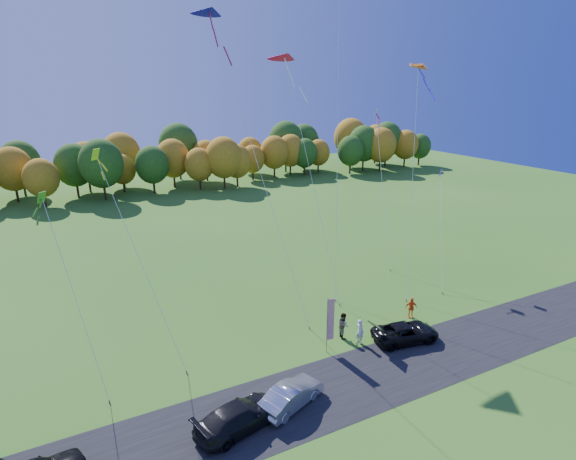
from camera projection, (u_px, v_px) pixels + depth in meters
name	position (u px, v px, depth m)	size (l,w,h in m)	color
ground	(327.00, 348.00, 31.49)	(160.00, 160.00, 0.00)	#2F6019
asphalt_strip	(360.00, 380.00, 28.10)	(90.00, 6.00, 0.01)	black
tree_line	(160.00, 191.00, 78.13)	(116.00, 12.00, 10.00)	#1E4711
black_suv	(405.00, 332.00, 32.22)	(2.24, 4.85, 1.35)	black
silver_sedan	(291.00, 395.00, 25.65)	(1.49, 4.27, 1.41)	#B0B1B5
dark_truck_a	(239.00, 416.00, 23.96)	(2.08, 5.11, 1.48)	black
person_tailgate_a	(360.00, 331.00, 31.89)	(0.68, 0.44, 1.85)	silver
person_tailgate_b	(343.00, 325.00, 32.63)	(0.93, 0.72, 1.91)	gray
person_east	(411.00, 308.00, 35.44)	(0.99, 0.41, 1.68)	#E95715
feather_flag	(330.00, 319.00, 30.38)	(0.54, 0.11, 4.09)	#999999
kite_delta_blue	(257.00, 163.00, 34.34)	(4.53, 12.00, 24.58)	#4C3F33
kite_parafoil_orange	(338.00, 121.00, 39.66)	(8.05, 11.35, 29.52)	#4C3F33
kite_delta_red	(309.00, 166.00, 37.76)	(2.79, 9.45, 21.47)	#4C3F33
kite_parafoil_rainbow	(413.00, 179.00, 39.21)	(6.77, 7.17, 19.79)	#4C3F33
kite_diamond_yellow	(140.00, 261.00, 29.12)	(3.87, 8.14, 14.00)	#4C3F33
kite_diamond_green	(76.00, 300.00, 25.51)	(2.40, 4.57, 12.27)	#4C3F33
kite_diamond_white	(383.00, 189.00, 45.14)	(2.32, 6.55, 15.68)	#4C3F33
kite_diamond_blue_low	(442.00, 230.00, 41.29)	(4.47, 6.06, 10.25)	#4C3F33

